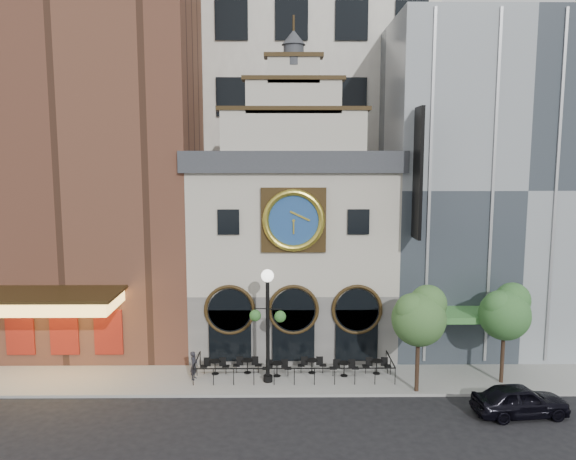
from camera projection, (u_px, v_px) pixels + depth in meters
The scene contains 18 objects.
ground at pixel (295, 397), 28.27m from camera, with size 120.00×120.00×0.00m, color black.
sidewalk at pixel (294, 376), 30.74m from camera, with size 44.00×5.00×0.15m, color gray.
clock_building at pixel (292, 242), 35.13m from camera, with size 12.60×8.78×18.65m.
theater_building at pixel (92, 147), 36.33m from camera, with size 14.00×15.60×25.00m.
retail_building at pixel (489, 185), 36.92m from camera, with size 14.00×14.40×20.00m.
office_tower at pixel (290, 57), 45.40m from camera, with size 20.00×16.00×40.00m, color silver.
cafe_railing at pixel (294, 367), 30.67m from camera, with size 10.60×2.60×0.90m, color black, non-canonical shape.
bistro_0 at pixel (215, 366), 30.83m from camera, with size 1.58×0.68×0.90m.
bistro_1 at pixel (247, 365), 30.98m from camera, with size 1.58×0.68×0.90m.
bistro_2 at pixel (277, 368), 30.53m from camera, with size 1.58×0.68×0.90m.
bistro_3 at pixel (312, 365), 30.97m from camera, with size 1.58×0.68×0.90m.
bistro_4 at pixel (344, 368), 30.56m from camera, with size 1.58×0.68×0.90m.
bistro_5 at pixel (377, 366), 30.87m from camera, with size 1.58×0.68×0.90m.
car_right at pixel (520, 400), 26.21m from camera, with size 1.78×4.42×1.51m, color black.
pedestrian at pixel (194, 365), 30.10m from camera, with size 0.56×0.37×1.54m, color black.
lamppost at pixel (268, 313), 29.38m from camera, with size 1.93×0.82×6.09m.
tree_left at pixel (420, 315), 28.20m from camera, with size 2.84×2.73×5.46m.
tree_right at pixel (505, 311), 29.31m from camera, with size 2.76×2.66×5.32m.
Camera 1 is at (-0.58, -26.88, 12.17)m, focal length 35.00 mm.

